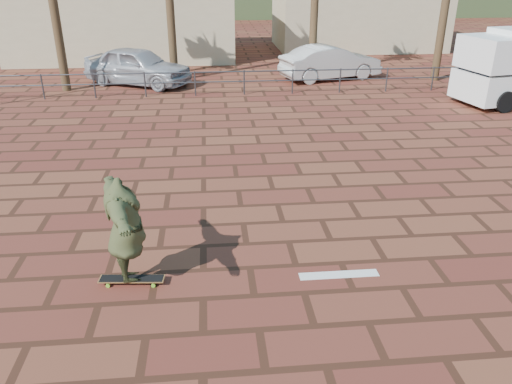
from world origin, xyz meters
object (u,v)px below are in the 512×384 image
(skateboarder, at_px, (126,230))
(car_white, at_px, (330,62))
(car_silver, at_px, (138,66))
(longboard, at_px, (132,279))

(skateboarder, xyz_separation_m, car_white, (7.07, 15.78, -0.27))
(car_silver, xyz_separation_m, car_white, (8.74, 0.36, -0.05))
(car_silver, relative_size, car_white, 1.03)
(skateboarder, height_order, car_white, skateboarder)
(car_white, bearing_deg, car_silver, 76.68)
(longboard, height_order, skateboarder, skateboarder)
(car_silver, height_order, car_white, car_silver)
(skateboarder, xyz_separation_m, car_silver, (-1.67, 15.42, -0.22))
(skateboarder, distance_m, car_white, 17.29)
(car_silver, bearing_deg, skateboarder, -146.05)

